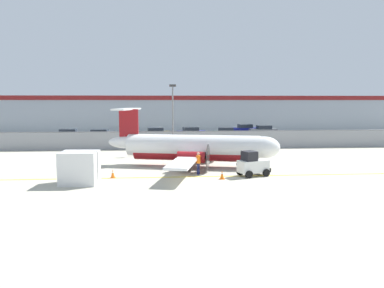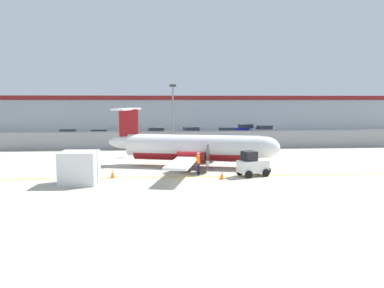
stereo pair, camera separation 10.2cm
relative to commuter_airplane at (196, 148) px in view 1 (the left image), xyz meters
The scene contains 20 objects.
ground_plane 4.73m from the commuter_airplane, 97.85° to the right, with size 140.00×140.00×0.01m.
perimeter_fence 11.62m from the commuter_airplane, 93.00° to the left, with size 98.00×0.10×2.10m.
parking_lot_strip 23.15m from the commuter_airplane, 91.51° to the left, with size 98.00×17.00×0.12m.
background_building 41.62m from the commuter_airplane, 90.84° to the left, with size 91.00×8.10×6.50m.
commuter_airplane is the anchor object (origin of this frame).
baggage_tug 5.91m from the commuter_airplane, 49.47° to the right, with size 2.56×2.00×1.88m.
ground_crew_worker 3.57m from the commuter_airplane, 92.51° to the right, with size 0.44×0.54×1.70m.
cargo_container 10.41m from the commuter_airplane, 144.21° to the right, with size 2.51×2.14×2.20m.
traffic_cone_near_left 4.50m from the commuter_airplane, 31.29° to the left, with size 0.36×0.36×0.64m.
traffic_cone_near_right 5.70m from the commuter_airplane, 75.76° to the right, with size 0.36×0.36×0.64m.
traffic_cone_far_left 7.89m from the commuter_airplane, 146.33° to the right, with size 0.36×0.36×0.64m.
parked_car_0 26.44m from the commuter_airplane, 126.20° to the left, with size 4.22×2.03×1.58m.
parked_car_1 23.31m from the commuter_airplane, 118.74° to the left, with size 4.33×2.28×1.58m.
parked_car_2 19.09m from the commuter_airplane, 114.46° to the left, with size 4.33×2.27×1.58m.
parked_car_3 23.15m from the commuter_airplane, 99.12° to the left, with size 4.37×2.37×1.58m.
parked_car_4 23.71m from the commuter_airplane, 86.30° to the left, with size 4.39×2.43×1.58m.
parked_car_5 23.57m from the commuter_airplane, 73.78° to the left, with size 4.36×2.37×1.58m.
parked_car_6 31.48m from the commuter_airplane, 69.90° to the left, with size 4.36×2.36×1.58m.
parked_car_7 29.60m from the commuter_airplane, 63.56° to the left, with size 4.20×2.01×1.58m.
apron_light_pole 8.91m from the commuter_airplane, 101.55° to the left, with size 0.70×0.30×7.27m.
Camera 1 is at (-2.33, -24.97, 5.58)m, focal length 35.00 mm.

